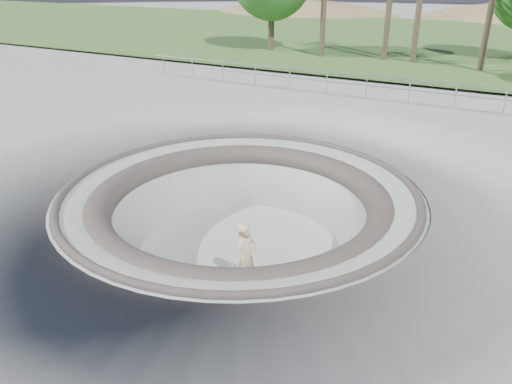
# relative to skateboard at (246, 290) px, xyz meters

# --- Properties ---
(ground) EXTENTS (180.00, 180.00, 0.00)m
(ground) POSITION_rel_skateboard_xyz_m (-1.23, 1.86, 1.83)
(ground) COLOR gray
(ground) RESTS_ON ground
(skate_bowl) EXTENTS (14.00, 14.00, 4.10)m
(skate_bowl) POSITION_rel_skateboard_xyz_m (-1.23, 1.86, 0.00)
(skate_bowl) COLOR gray
(skate_bowl) RESTS_ON ground
(grass_strip) EXTENTS (180.00, 36.00, 0.12)m
(grass_strip) POSITION_rel_skateboard_xyz_m (-1.23, 35.86, 2.05)
(grass_strip) COLOR #3B5A24
(grass_strip) RESTS_ON ground
(distant_hills) EXTENTS (103.20, 45.00, 28.60)m
(distant_hills) POSITION_rel_skateboard_xyz_m (2.54, 59.03, -5.19)
(distant_hills) COLOR brown
(distant_hills) RESTS_ON ground
(safety_railing) EXTENTS (25.00, 0.06, 1.03)m
(safety_railing) POSITION_rel_skateboard_xyz_m (-1.23, 13.86, 2.53)
(safety_railing) COLOR #909398
(safety_railing) RESTS_ON ground
(skateboard) EXTENTS (0.83, 0.52, 0.08)m
(skateboard) POSITION_rel_skateboard_xyz_m (0.00, 0.00, 0.00)
(skateboard) COLOR brown
(skateboard) RESTS_ON ground
(skater) EXTENTS (0.56, 0.76, 1.91)m
(skater) POSITION_rel_skateboard_xyz_m (0.00, 0.00, 0.97)
(skater) COLOR #CCB584
(skater) RESTS_ON skateboard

